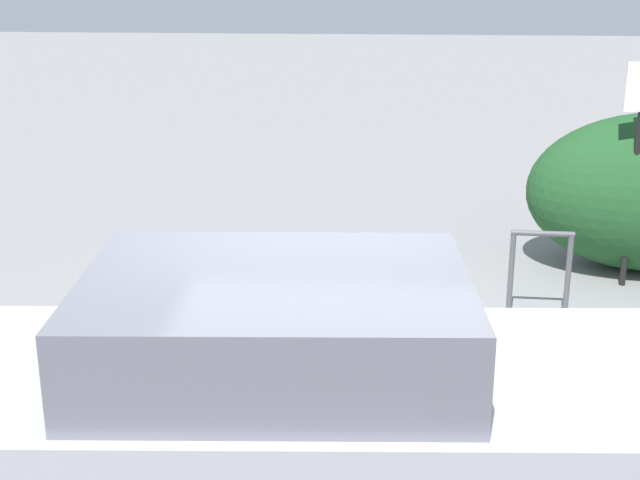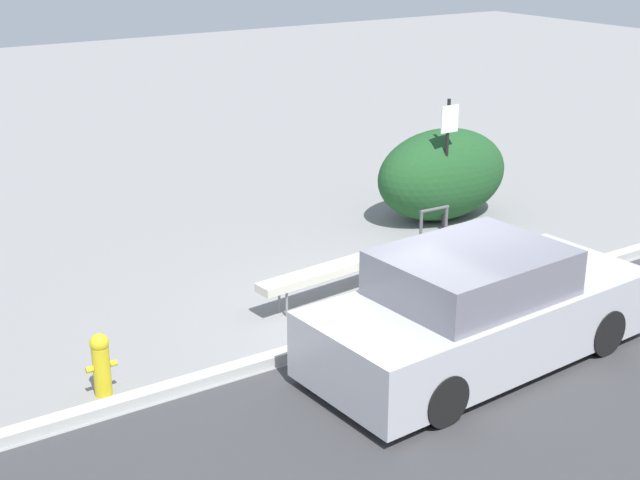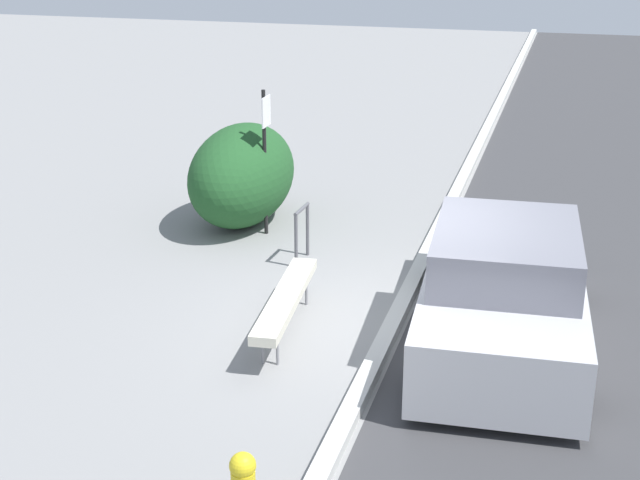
{
  "view_description": "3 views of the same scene",
  "coord_description": "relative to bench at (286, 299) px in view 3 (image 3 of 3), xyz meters",
  "views": [
    {
      "loc": [
        0.35,
        -5.84,
        3.18
      ],
      "look_at": [
        -0.18,
        1.53,
        0.76
      ],
      "focal_mm": 50.0,
      "sensor_mm": 36.0,
      "label": 1
    },
    {
      "loc": [
        -7.02,
        -8.46,
        5.16
      ],
      "look_at": [
        -0.55,
        1.48,
        0.82
      ],
      "focal_mm": 50.0,
      "sensor_mm": 36.0,
      "label": 2
    },
    {
      "loc": [
        -9.85,
        -1.86,
        4.81
      ],
      "look_at": [
        0.03,
        0.97,
        1.02
      ],
      "focal_mm": 50.0,
      "sensor_mm": 36.0,
      "label": 3
    }
  ],
  "objects": [
    {
      "name": "ground_plane",
      "position": [
        0.54,
        -1.24,
        -0.44
      ],
      "size": [
        60.0,
        60.0,
        0.0
      ],
      "primitive_type": "plane",
      "color": "gray"
    },
    {
      "name": "sign_post",
      "position": [
        3.3,
        1.39,
        0.95
      ],
      "size": [
        0.36,
        0.08,
        2.3
      ],
      "color": "black",
      "rests_on": "ground_plane"
    },
    {
      "name": "parked_car_near",
      "position": [
        0.46,
        -2.53,
        0.23
      ],
      "size": [
        4.55,
        2.05,
        1.47
      ],
      "rotation": [
        0.0,
        0.0,
        0.06
      ],
      "color": "black",
      "rests_on": "ground_plane"
    },
    {
      "name": "bench",
      "position": [
        0.0,
        0.0,
        0.0
      ],
      "size": [
        2.41,
        0.54,
        0.5
      ],
      "rotation": [
        0.0,
        0.0,
        0.1
      ],
      "color": "gray",
      "rests_on": "ground_plane"
    },
    {
      "name": "shrub_hedge",
      "position": [
        3.69,
        1.94,
        0.38
      ],
      "size": [
        2.63,
        1.55,
        1.63
      ],
      "color": "#1E4C23",
      "rests_on": "ground_plane"
    },
    {
      "name": "bike_rack",
      "position": [
        2.31,
        0.51,
        0.06
      ],
      "size": [
        0.55,
        0.07,
        0.83
      ],
      "rotation": [
        0.0,
        0.0,
        -0.04
      ],
      "color": "#515156",
      "rests_on": "ground_plane"
    },
    {
      "name": "curb",
      "position": [
        0.54,
        -1.24,
        -0.37
      ],
      "size": [
        60.0,
        0.2,
        0.13
      ],
      "color": "#B7B7B2",
      "rests_on": "ground_plane"
    }
  ]
}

